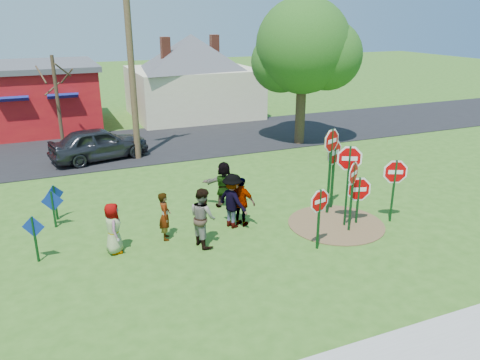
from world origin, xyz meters
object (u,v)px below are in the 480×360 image
(person_a, at_px, (113,228))
(suv, at_px, (99,143))
(utility_pole, at_px, (130,51))
(leafy_tree, at_px, (305,51))
(stop_sign_a, at_px, (319,206))
(person_b, at_px, (165,216))
(stop_sign_d, at_px, (334,158))
(stop_sign_b, at_px, (331,150))
(stop_sign_c, at_px, (349,168))

(person_a, height_order, suv, suv)
(utility_pole, distance_m, leafy_tree, 8.77)
(stop_sign_a, bearing_deg, utility_pole, 92.48)
(person_b, bearing_deg, stop_sign_d, -79.28)
(suv, bearing_deg, person_a, 162.89)
(stop_sign_b, xyz_separation_m, stop_sign_c, (-0.03, -1.10, -0.30))
(leafy_tree, bearing_deg, person_a, -142.48)
(stop_sign_d, bearing_deg, stop_sign_c, -131.42)
(stop_sign_b, distance_m, stop_sign_d, 0.68)
(leafy_tree, bearing_deg, stop_sign_d, -113.08)
(suv, bearing_deg, stop_sign_a, -170.23)
(stop_sign_b, distance_m, stop_sign_c, 1.14)
(stop_sign_a, distance_m, stop_sign_b, 2.89)
(stop_sign_d, bearing_deg, stop_sign_a, -155.54)
(stop_sign_a, bearing_deg, person_a, 146.43)
(person_a, xyz_separation_m, utility_pole, (2.52, 9.22, 4.30))
(stop_sign_b, distance_m, suv, 11.80)
(utility_pole, relative_size, leafy_tree, 1.28)
(stop_sign_b, height_order, person_b, stop_sign_b)
(stop_sign_b, bearing_deg, stop_sign_d, 19.44)
(stop_sign_b, relative_size, person_b, 2.07)
(stop_sign_b, relative_size, suv, 0.70)
(person_b, relative_size, suv, 0.34)
(stop_sign_a, height_order, person_b, stop_sign_a)
(utility_pole, bearing_deg, stop_sign_c, -65.09)
(stop_sign_a, bearing_deg, stop_sign_d, 36.79)
(stop_sign_b, bearing_deg, person_b, 154.13)
(stop_sign_d, xyz_separation_m, person_b, (-6.13, -0.07, -1.14))
(stop_sign_c, xyz_separation_m, utility_pole, (-4.79, 10.32, 3.04))
(suv, bearing_deg, stop_sign_c, -161.35)
(stop_sign_b, relative_size, stop_sign_d, 1.18)
(stop_sign_b, xyz_separation_m, stop_sign_d, (0.39, 0.36, -0.43))
(stop_sign_d, bearing_deg, stop_sign_b, -162.70)
(person_a, bearing_deg, leafy_tree, -49.43)
(stop_sign_a, relative_size, person_b, 1.31)
(stop_sign_d, distance_m, person_a, 7.82)
(stop_sign_a, bearing_deg, person_b, 136.21)
(person_b, distance_m, utility_pole, 9.96)
(person_b, relative_size, utility_pole, 0.16)
(suv, xyz_separation_m, leafy_tree, (10.46, -1.05, 4.04))
(stop_sign_b, bearing_deg, stop_sign_a, -152.00)
(stop_sign_c, distance_m, person_a, 7.50)
(person_a, relative_size, suv, 0.34)
(stop_sign_c, relative_size, suv, 0.63)
(suv, relative_size, utility_pole, 0.47)
(stop_sign_a, distance_m, stop_sign_d, 3.30)
(person_a, distance_m, leafy_tree, 14.78)
(suv, distance_m, utility_pole, 4.61)
(person_a, height_order, leafy_tree, leafy_tree)
(stop_sign_a, relative_size, stop_sign_c, 0.70)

